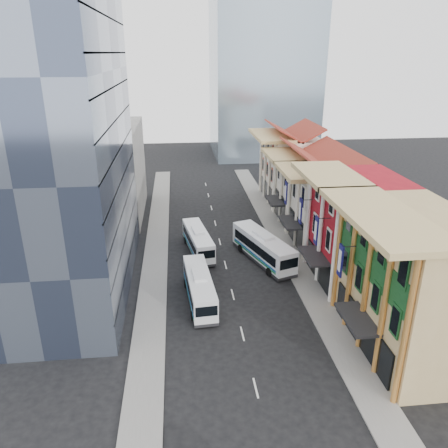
{
  "coord_description": "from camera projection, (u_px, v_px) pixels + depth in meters",
  "views": [
    {
      "loc": [
        -5.28,
        -25.14,
        24.01
      ],
      "look_at": [
        -0.23,
        21.5,
        5.54
      ],
      "focal_mm": 35.0,
      "sensor_mm": 36.0,
      "label": 1
    }
  ],
  "objects": [
    {
      "name": "shophouse_cream_near",
      "position": [
        329.0,
        210.0,
        56.67
      ],
      "size": [
        8.0,
        9.0,
        10.0
      ],
      "primitive_type": "cube",
      "color": "silver",
      "rests_on": "ground"
    },
    {
      "name": "bus_left_far",
      "position": [
        198.0,
        240.0,
        55.82
      ],
      "size": [
        3.84,
        10.23,
        3.21
      ],
      "primitive_type": null,
      "rotation": [
        0.0,
        0.0,
        0.15
      ],
      "color": "white",
      "rests_on": "ground"
    },
    {
      "name": "shophouse_tan",
      "position": [
        415.0,
        284.0,
        36.41
      ],
      "size": [
        8.0,
        14.0,
        12.0
      ],
      "primitive_type": "cube",
      "color": "tan",
      "rests_on": "ground"
    },
    {
      "name": "office_block_far",
      "position": [
        108.0,
        171.0,
        67.27
      ],
      "size": [
        10.0,
        18.0,
        14.0
      ],
      "primitive_type": "cube",
      "color": "gray",
      "rests_on": "ground"
    },
    {
      "name": "bus_right",
      "position": [
        263.0,
        247.0,
        53.29
      ],
      "size": [
        6.31,
        11.78,
        3.7
      ],
      "primitive_type": null,
      "rotation": [
        0.0,
        0.0,
        0.33
      ],
      "color": "white",
      "rests_on": "ground"
    },
    {
      "name": "sidewalk_right",
      "position": [
        294.0,
        261.0,
        53.76
      ],
      "size": [
        3.0,
        90.0,
        0.15
      ],
      "primitive_type": "cube",
      "color": "slate",
      "rests_on": "ground"
    },
    {
      "name": "ground",
      "position": [
        258.0,
        397.0,
        32.58
      ],
      "size": [
        200.0,
        200.0,
        0.0
      ],
      "primitive_type": "plane",
      "color": "black",
      "rests_on": "ground"
    },
    {
      "name": "sidewalk_left",
      "position": [
        155.0,
        268.0,
        52.06
      ],
      "size": [
        3.0,
        90.0,
        0.15
      ],
      "primitive_type": "cube",
      "color": "slate",
      "rests_on": "ground"
    },
    {
      "name": "shophouse_cream_mid",
      "position": [
        309.0,
        189.0,
        64.99
      ],
      "size": [
        8.0,
        9.0,
        10.0
      ],
      "primitive_type": "cube",
      "color": "silver",
      "rests_on": "ground"
    },
    {
      "name": "shophouse_red",
      "position": [
        358.0,
        230.0,
        47.51
      ],
      "size": [
        8.0,
        10.0,
        12.0
      ],
      "primitive_type": "cube",
      "color": "maroon",
      "rests_on": "ground"
    },
    {
      "name": "office_tower",
      "position": [
        58.0,
        151.0,
        42.96
      ],
      "size": [
        12.0,
        26.0,
        30.0
      ],
      "primitive_type": "cube",
      "color": "#3E4962",
      "rests_on": "ground"
    },
    {
      "name": "shophouse_cream_far",
      "position": [
        291.0,
        169.0,
        74.52
      ],
      "size": [
        8.0,
        12.0,
        11.0
      ],
      "primitive_type": "cube",
      "color": "silver",
      "rests_on": "ground"
    },
    {
      "name": "bus_left_near",
      "position": [
        199.0,
        287.0,
        44.66
      ],
      "size": [
        3.14,
        10.32,
        3.26
      ],
      "primitive_type": null,
      "rotation": [
        0.0,
        0.0,
        0.08
      ],
      "color": "silver",
      "rests_on": "ground"
    }
  ]
}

